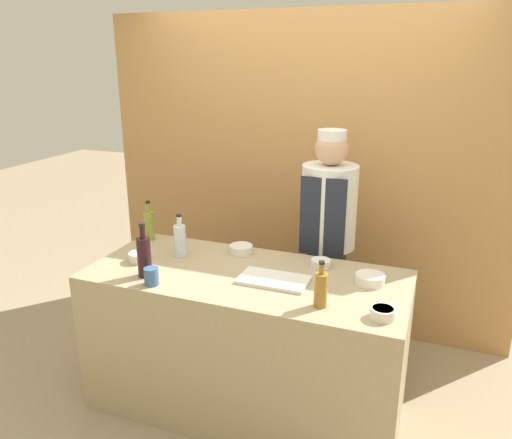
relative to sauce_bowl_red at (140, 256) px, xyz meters
The scene contains 15 objects.
ground_plane 1.14m from the sauce_bowl_red, ahead, with size 14.00×14.00×0.00m, color tan.
cabinet_wall 1.47m from the sauce_bowl_red, 62.12° to the left, with size 3.18×0.18×2.40m.
counter 0.83m from the sauce_bowl_red, ahead, with size 1.85×0.81×0.88m.
sauce_bowl_red is the anchor object (origin of this frame).
sauce_bowl_brown 1.38m from the sauce_bowl_red, ahead, with size 0.16×0.16×0.05m.
sauce_bowl_orange 1.10m from the sauce_bowl_red, 16.67° to the left, with size 0.12×0.12×0.04m.
sauce_bowl_purple 1.49m from the sauce_bowl_red, ahead, with size 0.12×0.12×0.05m.
sauce_bowl_white 0.63m from the sauce_bowl_red, 32.97° to the left, with size 0.15×0.15×0.05m.
cutting_board 0.86m from the sauce_bowl_red, ahead, with size 0.39×0.22×0.02m.
bottle_vinegar 1.19m from the sauce_bowl_red, ahead, with size 0.07×0.07×0.24m.
bottle_oil 0.38m from the sauce_bowl_red, 113.08° to the left, with size 0.07×0.07×0.28m.
bottle_clear 0.26m from the sauce_bowl_red, 42.21° to the left, with size 0.07×0.07×0.27m.
bottle_wine 0.25m from the sauce_bowl_red, 49.10° to the right, with size 0.08×0.08×0.32m.
cup_blue 0.36m from the sauce_bowl_red, 46.40° to the right, with size 0.08×0.08×0.10m.
chef_center 1.24m from the sauce_bowl_red, 37.25° to the left, with size 0.37×0.37×1.63m.
Camera 1 is at (1.00, -2.44, 2.07)m, focal length 35.00 mm.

